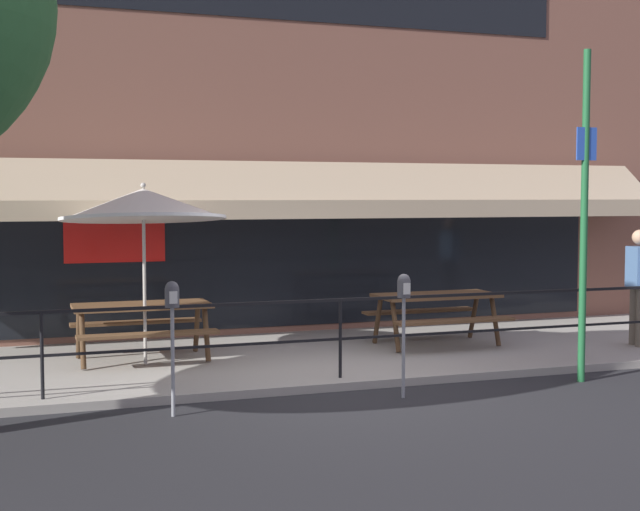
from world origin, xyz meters
name	(u,v)px	position (x,y,z in m)	size (l,w,h in m)	color
ground_plane	(349,391)	(0.00, 0.00, 0.00)	(120.00, 120.00, 0.00)	#232326
patio_deck	(297,358)	(0.00, 2.00, 0.05)	(15.00, 4.00, 0.10)	#9E998E
restaurant_building	(254,84)	(0.00, 4.23, 4.08)	(15.00, 1.60, 8.23)	brown
patio_railing	(340,321)	(0.00, 0.30, 0.80)	(13.84, 0.04, 0.97)	black
picnic_table_left	(142,316)	(-2.10, 2.22, 0.71)	(1.80, 1.42, 0.76)	brown
picnic_table_centre	(436,304)	(2.16, 2.02, 0.71)	(1.80, 1.42, 0.76)	brown
patio_umbrella_left	(143,205)	(-2.10, 1.97, 2.18)	(2.14, 2.14, 2.38)	#B7B2A8
pedestrian_walking	(639,281)	(4.95, 1.02, 1.06)	(0.32, 0.61, 1.71)	#665B4C
parking_meter_near	(172,307)	(-2.18, -0.53, 1.15)	(0.15, 0.16, 1.42)	gray
parking_meter_far	(404,298)	(0.46, -0.54, 1.15)	(0.15, 0.16, 1.42)	gray
street_sign_pole	(584,213)	(2.92, -0.45, 2.10)	(0.28, 0.09, 4.08)	#1E6033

